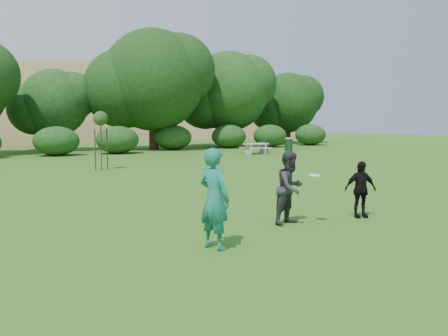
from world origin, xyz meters
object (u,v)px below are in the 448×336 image
object	(u,v)px
picnic_table	(256,147)
sapling	(101,120)
player_black	(360,189)
trash_can_lidded	(289,144)
trash_can_near	(264,146)
player_teal	(214,199)
player_grey	(290,188)

from	to	relation	value
picnic_table	sapling	bearing A→B (deg)	-160.13
player_black	sapling	xyz separation A→B (m)	(-1.26, 14.87, 1.71)
sapling	trash_can_lidded	bearing A→B (deg)	19.12
player_black	trash_can_near	distance (m)	24.63
trash_can_near	picnic_table	bearing A→B (deg)	-145.90
player_black	picnic_table	xyz separation A→B (m)	(11.77, 19.59, -0.19)
player_teal	trash_can_lidded	world-z (taller)	player_teal
player_grey	trash_can_near	bearing A→B (deg)	40.70
trash_can_near	player_black	bearing A→B (deg)	-122.92
player_black	sapling	bearing A→B (deg)	116.96
player_grey	picnic_table	world-z (taller)	player_grey
player_grey	sapling	distance (m)	14.59
sapling	picnic_table	size ratio (longest dim) A/B	1.58
player_grey	picnic_table	xyz separation A→B (m)	(13.76, 19.20, -0.34)
picnic_table	player_black	bearing A→B (deg)	-121.01
player_teal	player_black	world-z (taller)	player_teal
trash_can_lidded	picnic_table	bearing A→B (deg)	-163.26
picnic_table	player_grey	bearing A→B (deg)	-125.62
player_grey	trash_can_lidded	bearing A→B (deg)	36.61
trash_can_lidded	trash_can_near	bearing A→B (deg)	-176.36
trash_can_near	picnic_table	distance (m)	1.95
sapling	player_grey	bearing A→B (deg)	-92.84
sapling	trash_can_lidded	xyz separation A→B (m)	(17.21, 5.97, -1.88)
trash_can_lidded	sapling	bearing A→B (deg)	-160.88
trash_can_near	sapling	bearing A→B (deg)	-158.39
player_black	picnic_table	bearing A→B (deg)	81.10
sapling	trash_can_lidded	world-z (taller)	sapling
player_black	trash_can_lidded	distance (m)	26.24
player_black	player_grey	bearing A→B (deg)	-168.94
sapling	picnic_table	bearing A→B (deg)	19.87
trash_can_near	sapling	size ratio (longest dim) A/B	0.32
player_teal	sapling	distance (m)	15.83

